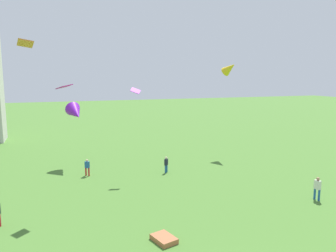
% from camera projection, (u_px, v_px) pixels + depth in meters
% --- Properties ---
extents(person_0, '(0.46, 0.47, 1.60)m').
position_uv_depth(person_0, '(87.00, 166.00, 30.29)').
color(person_0, red).
rests_on(person_0, ground_plane).
extents(person_1, '(0.46, 0.47, 1.59)m').
position_uv_depth(person_1, '(166.00, 164.00, 31.28)').
color(person_1, '#235693').
rests_on(person_1, ground_plane).
extents(person_2, '(0.30, 0.55, 1.79)m').
position_uv_depth(person_2, '(317.00, 187.00, 24.26)').
color(person_2, '#235693').
rests_on(person_2, ground_plane).
extents(kite_flying_1, '(1.04, 0.76, 0.64)m').
position_uv_depth(kite_flying_1, '(136.00, 91.00, 29.67)').
color(kite_flying_1, '#B01EDE').
extents(kite_flying_2, '(2.10, 2.86, 2.18)m').
position_uv_depth(kite_flying_2, '(76.00, 113.00, 33.17)').
color(kite_flying_2, purple).
extents(kite_flying_3, '(1.43, 1.83, 0.63)m').
position_uv_depth(kite_flying_3, '(25.00, 43.00, 26.45)').
color(kite_flying_3, orange).
extents(kite_flying_4, '(1.83, 2.29, 1.86)m').
position_uv_depth(kite_flying_4, '(230.00, 68.00, 38.40)').
color(kite_flying_4, yellow).
extents(kite_flying_5, '(1.21, 1.22, 0.36)m').
position_uv_depth(kite_flying_5, '(64.00, 87.00, 22.40)').
color(kite_flying_5, '#B41F7A').
extents(kite_bundle_0, '(1.37, 1.67, 0.29)m').
position_uv_depth(kite_bundle_0, '(164.00, 239.00, 18.24)').
color(kite_bundle_0, '#A8633C').
rests_on(kite_bundle_0, ground_plane).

